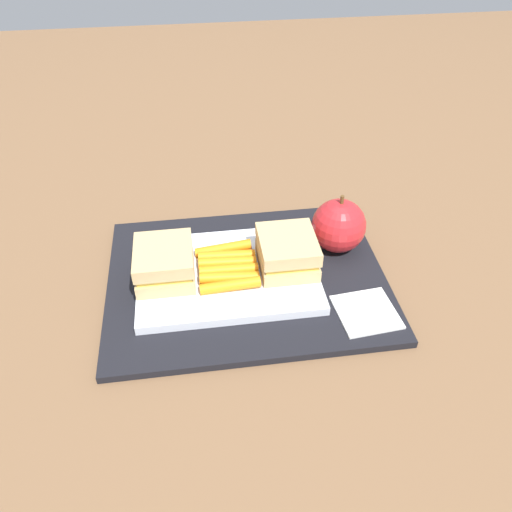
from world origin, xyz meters
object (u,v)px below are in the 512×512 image
(apple, at_px, (339,226))
(sandwich_half_right, at_px, (287,252))
(carrot_sticks_bundle, at_px, (228,266))
(paper_napkin, at_px, (366,312))
(food_tray, at_px, (227,274))
(sandwich_half_left, at_px, (164,263))

(apple, bearing_deg, sandwich_half_right, -152.01)
(sandwich_half_right, xyz_separation_m, carrot_sticks_bundle, (-0.08, 0.00, -0.02))
(sandwich_half_right, distance_m, paper_napkin, 0.12)
(food_tray, height_order, sandwich_half_left, sandwich_half_left)
(food_tray, bearing_deg, paper_napkin, -28.54)
(apple, bearing_deg, sandwich_half_left, -169.88)
(sandwich_half_left, xyz_separation_m, sandwich_half_right, (0.16, 0.00, 0.00))
(apple, xyz_separation_m, paper_napkin, (0.00, -0.13, -0.04))
(food_tray, relative_size, sandwich_half_left, 2.88)
(sandwich_half_right, height_order, carrot_sticks_bundle, sandwich_half_right)
(sandwich_half_right, height_order, apple, apple)
(sandwich_half_left, height_order, apple, apple)
(sandwich_half_left, relative_size, apple, 0.94)
(sandwich_half_right, relative_size, apple, 0.94)
(sandwich_half_right, bearing_deg, sandwich_half_left, 180.00)
(sandwich_half_left, bearing_deg, paper_napkin, -20.09)
(carrot_sticks_bundle, relative_size, apple, 1.02)
(sandwich_half_left, relative_size, sandwich_half_right, 1.00)
(carrot_sticks_bundle, xyz_separation_m, apple, (0.16, 0.04, 0.02))
(paper_napkin, bearing_deg, apple, 91.42)
(food_tray, distance_m, paper_napkin, 0.18)
(sandwich_half_left, height_order, sandwich_half_right, same)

